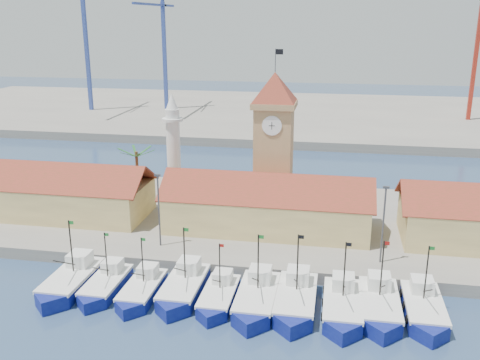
% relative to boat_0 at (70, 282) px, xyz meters
% --- Properties ---
extents(ground, '(400.00, 400.00, 0.00)m').
position_rel_boat_0_xyz_m(ground, '(18.95, -2.29, -0.83)').
color(ground, navy).
rests_on(ground, ground).
extents(quay, '(140.00, 32.00, 1.50)m').
position_rel_boat_0_xyz_m(quay, '(18.95, 21.71, -0.08)').
color(quay, gray).
rests_on(quay, ground).
extents(terminal, '(240.00, 80.00, 2.00)m').
position_rel_boat_0_xyz_m(terminal, '(18.95, 107.71, 0.17)').
color(terminal, gray).
rests_on(terminal, ground).
extents(boat_0, '(3.87, 10.59, 8.01)m').
position_rel_boat_0_xyz_m(boat_0, '(0.00, 0.00, 0.00)').
color(boat_0, navy).
rests_on(boat_0, ground).
extents(boat_1, '(3.31, 9.06, 6.86)m').
position_rel_boat_0_xyz_m(boat_1, '(3.95, 0.12, -0.12)').
color(boat_1, navy).
rests_on(boat_1, ground).
extents(boat_2, '(3.27, 8.96, 6.78)m').
position_rel_boat_0_xyz_m(boat_2, '(8.13, -0.26, -0.13)').
color(boat_2, navy).
rests_on(boat_2, ground).
extents(boat_3, '(3.76, 10.29, 7.79)m').
position_rel_boat_0_xyz_m(boat_3, '(12.34, 0.79, -0.02)').
color(boat_3, navy).
rests_on(boat_3, ground).
extents(boat_4, '(3.23, 8.85, 6.69)m').
position_rel_boat_0_xyz_m(boat_4, '(16.34, -0.12, -0.14)').
color(boat_4, navy).
rests_on(boat_4, ground).
extents(boat_5, '(3.84, 10.53, 7.97)m').
position_rel_boat_0_xyz_m(boat_5, '(20.26, -0.10, -0.00)').
color(boat_5, navy).
rests_on(boat_5, ground).
extents(boat_6, '(3.91, 10.72, 8.11)m').
position_rel_boat_0_xyz_m(boat_6, '(24.18, 0.24, 0.01)').
color(boat_6, navy).
rests_on(boat_6, ground).
extents(boat_7, '(3.76, 10.31, 7.80)m').
position_rel_boat_0_xyz_m(boat_7, '(28.79, -0.05, -0.02)').
color(boat_7, navy).
rests_on(boat_7, ground).
extents(boat_8, '(3.80, 10.41, 7.88)m').
position_rel_boat_0_xyz_m(boat_8, '(32.39, 0.72, -0.01)').
color(boat_8, navy).
rests_on(boat_8, ground).
extents(boat_9, '(3.67, 10.05, 7.60)m').
position_rel_boat_0_xyz_m(boat_9, '(36.60, 0.91, -0.04)').
color(boat_9, navy).
rests_on(boat_9, ground).
extents(hall_left, '(31.20, 10.13, 7.61)m').
position_rel_boat_0_xyz_m(hall_left, '(-13.05, 17.71, 3.16)').
color(hall_left, '#E6CD7E').
rests_on(hall_left, quay).
extents(hall_center, '(27.04, 10.13, 7.61)m').
position_rel_boat_0_xyz_m(hall_center, '(18.95, 17.71, 3.16)').
color(hall_center, '#E6CD7E').
rests_on(hall_center, quay).
extents(clock_tower, '(5.80, 5.80, 22.70)m').
position_rel_boat_0_xyz_m(clock_tower, '(18.95, 23.70, 11.13)').
color(clock_tower, tan).
rests_on(clock_tower, quay).
extents(minaret, '(3.00, 3.00, 16.30)m').
position_rel_boat_0_xyz_m(minaret, '(3.95, 25.71, 8.90)').
color(minaret, silver).
rests_on(minaret, quay).
extents(palm_tree, '(5.60, 5.03, 8.39)m').
position_rel_boat_0_xyz_m(palm_tree, '(-1.05, 23.71, 5.42)').
color(palm_tree, brown).
rests_on(palm_tree, quay).
extents(lamp_posts, '(80.70, 0.25, 9.03)m').
position_rel_boat_0_xyz_m(lamp_posts, '(19.45, 9.71, 5.65)').
color(lamp_posts, '#3F3F44').
rests_on(lamp_posts, quay).
extents(crane_blue_far, '(1.00, 32.98, 42.50)m').
position_rel_boat_0_xyz_m(crane_blue_far, '(-44.49, 98.27, 24.79)').
color(crane_blue_far, '#304594').
rests_on(crane_blue_far, terminal).
extents(crane_blue_near, '(1.00, 32.94, 37.53)m').
position_rel_boat_0_xyz_m(crane_blue_near, '(-23.16, 104.13, 22.01)').
color(crane_blue_near, '#304594').
rests_on(crane_blue_near, terminal).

